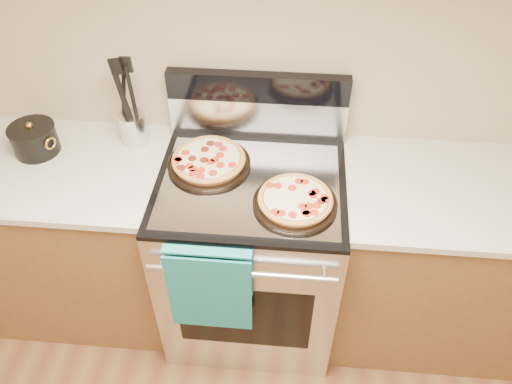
# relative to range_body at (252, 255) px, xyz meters

# --- Properties ---
(wall_back) EXTENTS (4.00, 0.00, 4.00)m
(wall_back) POSITION_rel_range_body_xyz_m (0.00, 0.35, 0.90)
(wall_back) COLOR tan
(wall_back) RESTS_ON ground
(range_body) EXTENTS (0.76, 0.68, 0.90)m
(range_body) POSITION_rel_range_body_xyz_m (0.00, 0.00, 0.00)
(range_body) COLOR #B7B7BC
(range_body) RESTS_ON ground
(oven_window) EXTENTS (0.56, 0.01, 0.40)m
(oven_window) POSITION_rel_range_body_xyz_m (0.00, -0.34, 0.00)
(oven_window) COLOR black
(oven_window) RESTS_ON range_body
(cooktop) EXTENTS (0.76, 0.68, 0.02)m
(cooktop) POSITION_rel_range_body_xyz_m (0.00, 0.00, 0.46)
(cooktop) COLOR black
(cooktop) RESTS_ON range_body
(backsplash_lower) EXTENTS (0.76, 0.06, 0.18)m
(backsplash_lower) POSITION_rel_range_body_xyz_m (0.00, 0.31, 0.56)
(backsplash_lower) COLOR silver
(backsplash_lower) RESTS_ON cooktop
(backsplash_upper) EXTENTS (0.76, 0.06, 0.12)m
(backsplash_upper) POSITION_rel_range_body_xyz_m (0.00, 0.31, 0.71)
(backsplash_upper) COLOR black
(backsplash_upper) RESTS_ON backsplash_lower
(oven_handle) EXTENTS (0.70, 0.03, 0.03)m
(oven_handle) POSITION_rel_range_body_xyz_m (0.00, -0.38, 0.35)
(oven_handle) COLOR silver
(oven_handle) RESTS_ON range_body
(dish_towel) EXTENTS (0.32, 0.05, 0.42)m
(dish_towel) POSITION_rel_range_body_xyz_m (-0.12, -0.38, 0.25)
(dish_towel) COLOR #1A7585
(dish_towel) RESTS_ON oven_handle
(foil_sheet) EXTENTS (0.70, 0.55, 0.01)m
(foil_sheet) POSITION_rel_range_body_xyz_m (0.00, -0.03, 0.47)
(foil_sheet) COLOR gray
(foil_sheet) RESTS_ON cooktop
(cabinet_left) EXTENTS (1.00, 0.62, 0.88)m
(cabinet_left) POSITION_rel_range_body_xyz_m (-0.88, 0.03, -0.01)
(cabinet_left) COLOR brown
(cabinet_left) RESTS_ON ground
(countertop_left) EXTENTS (1.02, 0.64, 0.03)m
(countertop_left) POSITION_rel_range_body_xyz_m (-0.88, 0.03, 0.45)
(countertop_left) COLOR #B8B0A5
(countertop_left) RESTS_ON cabinet_left
(cabinet_right) EXTENTS (1.00, 0.62, 0.88)m
(cabinet_right) POSITION_rel_range_body_xyz_m (0.88, 0.03, -0.01)
(cabinet_right) COLOR brown
(cabinet_right) RESTS_ON ground
(countertop_right) EXTENTS (1.02, 0.64, 0.03)m
(countertop_right) POSITION_rel_range_body_xyz_m (0.88, 0.03, 0.45)
(countertop_right) COLOR #B8B0A5
(countertop_right) RESTS_ON cabinet_right
(pepperoni_pizza_back) EXTENTS (0.40, 0.40, 0.05)m
(pepperoni_pizza_back) POSITION_rel_range_body_xyz_m (-0.18, 0.07, 0.50)
(pepperoni_pizza_back) COLOR #AE6C35
(pepperoni_pizza_back) RESTS_ON foil_sheet
(pepperoni_pizza_front) EXTENTS (0.41, 0.41, 0.04)m
(pepperoni_pizza_front) POSITION_rel_range_body_xyz_m (0.18, -0.13, 0.50)
(pepperoni_pizza_front) COLOR #AE6C35
(pepperoni_pizza_front) RESTS_ON foil_sheet
(utensil_crock) EXTENTS (0.13, 0.13, 0.14)m
(utensil_crock) POSITION_rel_range_body_xyz_m (-0.53, 0.22, 0.53)
(utensil_crock) COLOR silver
(utensil_crock) RESTS_ON countertop_left
(saucepan) EXTENTS (0.25, 0.25, 0.11)m
(saucepan) POSITION_rel_range_body_xyz_m (-0.93, 0.12, 0.52)
(saucepan) COLOR black
(saucepan) RESTS_ON countertop_left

